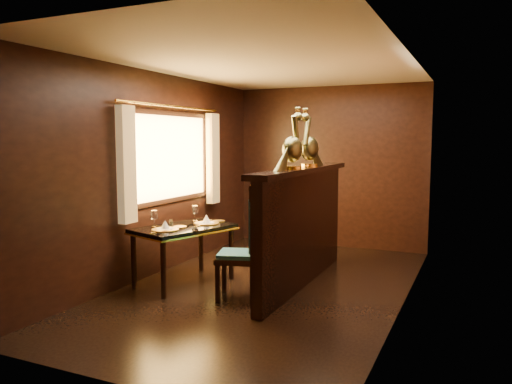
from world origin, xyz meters
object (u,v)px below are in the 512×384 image
at_px(dining_table, 184,232).
at_px(peacock_left, 292,138).
at_px(peacock_right, 310,138).
at_px(chair_right, 294,219).
at_px(chair_left, 248,238).

bearing_deg(dining_table, peacock_left, 25.45).
bearing_deg(peacock_left, dining_table, -172.88).
distance_m(dining_table, peacock_right, 1.83).
xyz_separation_m(chair_right, peacock_left, (0.33, -1.00, 1.04)).
bearing_deg(chair_left, peacock_left, 25.76).
bearing_deg(peacock_right, chair_left, -111.50).
relative_size(dining_table, peacock_left, 1.94).
distance_m(dining_table, peacock_left, 1.69).
height_order(peacock_left, peacock_right, peacock_right).
bearing_deg(chair_left, peacock_right, 51.29).
height_order(chair_right, peacock_right, peacock_right).
bearing_deg(chair_right, chair_left, -93.10).
distance_m(dining_table, chair_right, 1.49).
height_order(chair_left, peacock_right, peacock_right).
height_order(dining_table, peacock_right, peacock_right).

